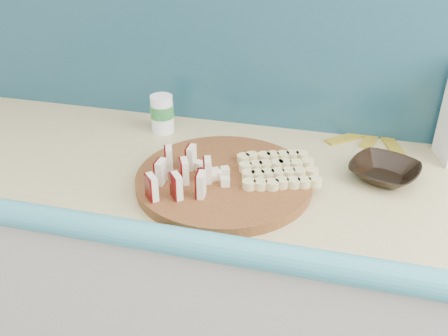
% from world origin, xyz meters
% --- Properties ---
extents(kitchen_counter, '(2.20, 0.63, 0.91)m').
position_xyz_m(kitchen_counter, '(0.10, 1.50, 0.46)').
color(kitchen_counter, beige).
rests_on(kitchen_counter, ground).
extents(backsplash, '(2.20, 0.02, 0.50)m').
position_xyz_m(backsplash, '(0.10, 1.79, 1.16)').
color(backsplash, teal).
rests_on(backsplash, kitchen_counter).
extents(cutting_board, '(0.53, 0.53, 0.03)m').
position_xyz_m(cutting_board, '(-0.04, 1.43, 0.92)').
color(cutting_board, '#4D2810').
rests_on(cutting_board, kitchen_counter).
extents(apple_wedges, '(0.14, 0.19, 0.06)m').
position_xyz_m(apple_wedges, '(-0.13, 1.37, 0.96)').
color(apple_wedges, beige).
rests_on(apple_wedges, cutting_board).
extents(apple_chunks, '(0.06, 0.07, 0.02)m').
position_xyz_m(apple_chunks, '(-0.06, 1.42, 0.95)').
color(apple_chunks, '#FFF8CB').
rests_on(apple_chunks, cutting_board).
extents(banana_slices, '(0.21, 0.20, 0.02)m').
position_xyz_m(banana_slices, '(0.08, 1.47, 0.95)').
color(banana_slices, '#D5CB82').
rests_on(banana_slices, cutting_board).
extents(brown_bowl, '(0.21, 0.21, 0.04)m').
position_xyz_m(brown_bowl, '(0.33, 1.55, 0.93)').
color(brown_bowl, black).
rests_on(brown_bowl, kitchen_counter).
extents(canister, '(0.07, 0.07, 0.11)m').
position_xyz_m(canister, '(-0.28, 1.67, 0.97)').
color(canister, white).
rests_on(canister, kitchen_counter).
extents(banana_peel, '(0.22, 0.19, 0.01)m').
position_xyz_m(banana_peel, '(0.30, 1.76, 0.91)').
color(banana_peel, gold).
rests_on(banana_peel, kitchen_counter).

